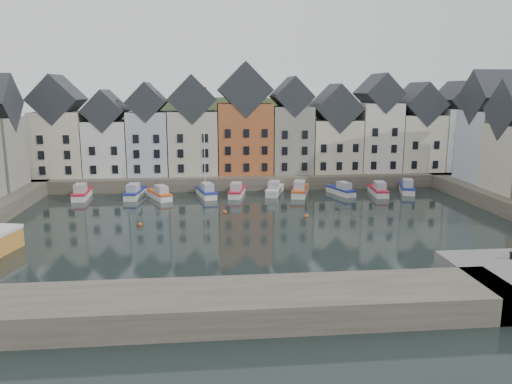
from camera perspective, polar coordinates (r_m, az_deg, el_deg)
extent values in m
plane|color=black|center=(56.32, 0.80, -4.30)|extent=(260.00, 260.00, 0.00)
cube|color=#4E463C|center=(85.27, -1.47, 1.85)|extent=(90.00, 16.00, 2.00)
cube|color=#4E463C|center=(35.14, -11.76, -12.89)|extent=(50.00, 6.00, 2.00)
ellipsoid|color=#242F17|center=(114.95, -2.38, -5.33)|extent=(153.60, 70.40, 64.00)
sphere|color=black|center=(105.25, -10.01, 7.75)|extent=(5.77, 5.77, 5.77)
sphere|color=black|center=(118.91, 9.54, 7.91)|extent=(5.27, 5.27, 5.27)
sphere|color=black|center=(114.74, 13.77, 7.49)|extent=(5.07, 5.07, 5.07)
sphere|color=black|center=(111.17, 4.96, 7.62)|extent=(5.01, 5.01, 5.01)
sphere|color=black|center=(115.17, -21.69, 6.37)|extent=(3.94, 3.94, 3.94)
sphere|color=black|center=(119.39, 11.22, 7.83)|extent=(5.21, 5.21, 5.21)
sphere|color=black|center=(112.98, -1.56, 7.98)|extent=(5.45, 5.45, 5.45)
sphere|color=black|center=(111.49, 17.68, 6.82)|extent=(4.49, 4.49, 4.49)
cube|color=beige|center=(85.41, -21.38, 5.16)|extent=(7.67, 8.00, 10.07)
cube|color=#202329|center=(85.01, -21.73, 9.80)|extent=(7.67, 8.16, 7.67)
cube|color=silver|center=(83.82, -16.54, 4.87)|extent=(6.56, 8.00, 8.61)
cube|color=#202329|center=(83.38, -16.78, 8.91)|extent=(6.56, 8.16, 6.56)
cube|color=silver|center=(82.76, -12.11, 5.50)|extent=(6.20, 8.00, 10.02)
cube|color=#202329|center=(82.36, -12.30, 10.03)|extent=(6.20, 8.16, 6.20)
cube|color=beige|center=(82.27, -7.17, 5.65)|extent=(7.70, 8.00, 10.08)
cube|color=#202329|center=(81.86, -7.29, 10.49)|extent=(7.70, 8.16, 7.70)
cube|color=#B05C32|center=(82.42, -1.34, 6.17)|extent=(8.69, 8.00, 11.28)
cube|color=#202329|center=(82.05, -1.36, 11.59)|extent=(8.69, 8.16, 8.69)
cube|color=gray|center=(83.38, 3.98, 6.03)|extent=(6.43, 8.00, 10.78)
cube|color=#202329|center=(83.00, 4.05, 10.84)|extent=(6.43, 8.16, 6.43)
cube|color=beige|center=(85.02, 8.85, 5.28)|extent=(7.88, 8.00, 8.56)
cube|color=#202329|center=(84.58, 8.98, 9.47)|extent=(7.88, 8.16, 7.88)
cube|color=silver|center=(87.01, 13.59, 6.13)|extent=(6.50, 8.00, 11.27)
cube|color=#202329|center=(86.66, 13.82, 10.90)|extent=(6.50, 8.16, 6.50)
cube|color=beige|center=(89.65, 17.81, 5.43)|extent=(7.23, 8.00, 9.32)
cube|color=#202329|center=(89.25, 18.07, 9.54)|extent=(7.23, 8.16, 7.23)
cube|color=silver|center=(92.54, 21.75, 5.65)|extent=(6.18, 8.00, 10.32)
cube|color=#202329|center=(92.18, 22.06, 9.78)|extent=(6.18, 8.16, 6.18)
cube|color=silver|center=(82.19, 25.30, 4.73)|extent=(7.47, 8.00, 10.38)
cube|color=#202329|center=(81.79, 25.73, 9.72)|extent=(7.62, 8.00, 8.00)
sphere|color=#D14E18|center=(63.71, -3.59, -2.30)|extent=(0.50, 0.50, 0.50)
sphere|color=#D14E18|center=(61.97, 5.81, -2.74)|extent=(0.50, 0.50, 0.50)
sphere|color=#D14E18|center=(59.35, -13.11, -3.63)|extent=(0.50, 0.50, 0.50)
cube|color=silver|center=(76.77, -19.25, -0.38)|extent=(2.18, 6.38, 1.15)
cube|color=red|center=(76.65, -19.28, 0.08)|extent=(2.29, 6.51, 0.26)
cube|color=#A5AAAD|center=(75.62, -19.44, 0.41)|extent=(1.58, 2.58, 1.26)
cube|color=silver|center=(75.13, -13.63, -0.31)|extent=(2.64, 6.26, 1.11)
cube|color=navy|center=(75.01, -13.66, 0.14)|extent=(2.76, 6.39, 0.25)
cube|color=#A5AAAD|center=(74.04, -13.87, 0.46)|extent=(1.74, 2.60, 1.21)
cube|color=silver|center=(73.41, -10.98, -0.48)|extent=(4.04, 6.02, 1.07)
cube|color=#D14E18|center=(73.29, -11.00, -0.04)|extent=(4.18, 6.17, 0.24)
cube|color=#A5AAAD|center=(72.37, -10.78, 0.29)|extent=(2.22, 2.69, 1.17)
cube|color=silver|center=(73.84, -5.71, -0.25)|extent=(3.12, 6.30, 1.11)
cube|color=navy|center=(73.72, -5.72, 0.21)|extent=(3.24, 6.44, 0.25)
cube|color=#A5AAAD|center=(72.74, -5.56, 0.55)|extent=(1.91, 2.67, 1.21)
cylinder|color=silver|center=(73.48, -5.90, 4.20)|extent=(0.14, 0.14, 11.08)
cube|color=silver|center=(74.12, -2.19, -0.16)|extent=(2.93, 6.18, 1.09)
cube|color=red|center=(74.00, -2.20, 0.29)|extent=(3.05, 6.31, 0.25)
cube|color=#A5AAAD|center=(73.02, -2.30, 0.62)|extent=(1.83, 2.61, 1.19)
cube|color=silver|center=(75.25, 2.15, 0.02)|extent=(3.50, 6.24, 1.10)
cube|color=silver|center=(75.13, 2.15, 0.47)|extent=(3.63, 6.38, 0.25)
cube|color=#A5AAAD|center=(74.15, 2.04, 0.79)|extent=(2.05, 2.70, 1.20)
cube|color=silver|center=(74.82, 5.07, -0.06)|extent=(3.69, 6.79, 1.19)
cube|color=#D14E18|center=(74.69, 5.07, 0.43)|extent=(3.83, 6.94, 0.27)
cube|color=#A5AAAD|center=(73.61, 5.01, 0.78)|extent=(2.18, 2.92, 1.30)
cube|color=silver|center=(76.10, 9.65, -0.02)|extent=(3.40, 5.87, 1.03)
cube|color=navy|center=(75.99, 9.66, 0.40)|extent=(3.52, 6.00, 0.23)
cube|color=#A5AAAD|center=(75.20, 10.03, 0.70)|extent=(1.96, 2.55, 1.12)
cube|color=silver|center=(76.95, 13.77, -0.04)|extent=(2.38, 6.15, 1.10)
cube|color=red|center=(76.84, 13.79, 0.39)|extent=(2.49, 6.28, 0.25)
cube|color=#A5AAAD|center=(75.87, 13.97, 0.71)|extent=(1.63, 2.53, 1.20)
cube|color=silver|center=(79.99, 16.84, 0.22)|extent=(3.43, 6.29, 1.10)
cube|color=navy|center=(79.88, 16.86, 0.65)|extent=(3.56, 6.43, 0.25)
cube|color=#A5AAAD|center=(78.89, 16.95, 0.96)|extent=(2.03, 2.71, 1.20)
cylinder|color=black|center=(45.62, 27.23, -6.52)|extent=(0.36, 0.36, 0.50)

